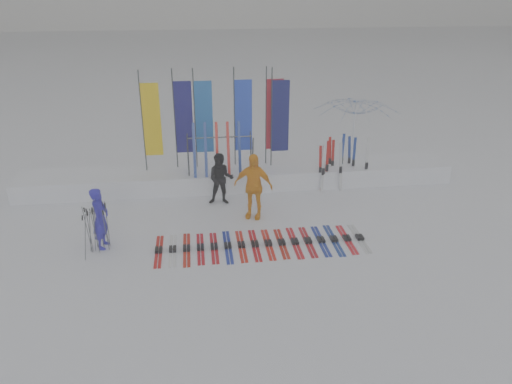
{
  "coord_description": "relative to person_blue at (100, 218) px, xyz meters",
  "views": [
    {
      "loc": [
        -1.38,
        -10.66,
        6.3
      ],
      "look_at": [
        0.2,
        1.6,
        1.0
      ],
      "focal_mm": 35.0,
      "sensor_mm": 36.0,
      "label": 1
    }
  ],
  "objects": [
    {
      "name": "ground",
      "position": [
        3.8,
        -0.9,
        -0.8
      ],
      "size": [
        120.0,
        120.0,
        0.0
      ],
      "primitive_type": "plane",
      "color": "white",
      "rests_on": "ground"
    },
    {
      "name": "person_blue",
      "position": [
        0.0,
        0.0,
        0.0
      ],
      "size": [
        0.48,
        0.64,
        1.6
      ],
      "primitive_type": "imported",
      "rotation": [
        0.0,
        0.0,
        1.39
      ],
      "color": "#241DAD",
      "rests_on": "ground"
    },
    {
      "name": "ski_rack",
      "position": [
        3.2,
        3.3,
        0.58
      ],
      "size": [
        2.04,
        0.8,
        1.23
      ],
      "color": "#383A3F",
      "rests_on": "ground"
    },
    {
      "name": "feather_flags",
      "position": [
        3.35,
        3.95,
        1.44
      ],
      "size": [
        4.63,
        0.28,
        3.2
      ],
      "color": "#383A3F",
      "rests_on": "ground"
    },
    {
      "name": "tent_canopy",
      "position": [
        7.94,
        4.55,
        0.52
      ],
      "size": [
        3.09,
        3.14,
        2.63
      ],
      "primitive_type": "imported",
      "rotation": [
        0.0,
        0.0,
        0.08
      ],
      "color": "white",
      "rests_on": "ground"
    },
    {
      "name": "person_black",
      "position": [
        3.15,
        2.29,
        -0.01
      ],
      "size": [
        0.83,
        0.69,
        1.58
      ],
      "primitive_type": "imported",
      "rotation": [
        0.0,
        0.0,
        -0.12
      ],
      "color": "black",
      "rests_on": "ground"
    },
    {
      "name": "pole_cluster",
      "position": [
        -0.11,
        -0.15,
        -0.2
      ],
      "size": [
        0.53,
        0.78,
        1.25
      ],
      "color": "#595B60",
      "rests_on": "ground"
    },
    {
      "name": "upright_skis",
      "position": [
        6.99,
        3.19,
        -0.02
      ],
      "size": [
        1.62,
        1.02,
        1.66
      ],
      "color": "navy",
      "rests_on": "ground"
    },
    {
      "name": "ski_row",
      "position": [
        3.99,
        -0.44,
        -0.77
      ],
      "size": [
        5.38,
        1.7,
        0.07
      ],
      "color": "#B80E12",
      "rests_on": "ground"
    },
    {
      "name": "snow_bank",
      "position": [
        3.8,
        3.7,
        -0.5
      ],
      "size": [
        14.0,
        1.6,
        0.6
      ],
      "primitive_type": "cube",
      "color": "white",
      "rests_on": "ground"
    },
    {
      "name": "person_yellow",
      "position": [
        3.99,
        1.24,
        0.15
      ],
      "size": [
        1.21,
        0.84,
        1.9
      ],
      "primitive_type": "imported",
      "rotation": [
        0.0,
        0.0,
        -0.38
      ],
      "color": "#FFA210",
      "rests_on": "ground"
    }
  ]
}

